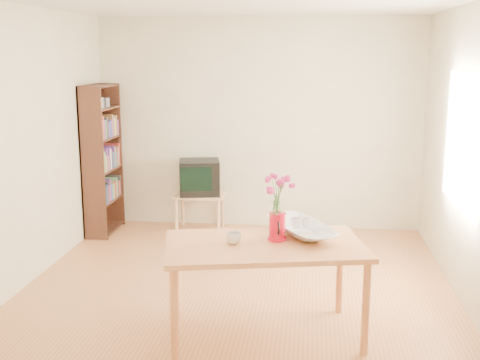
# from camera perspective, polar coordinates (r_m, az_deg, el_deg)

# --- Properties ---
(room) EXTENTS (4.50, 4.50, 4.50)m
(room) POSITION_cam_1_polar(r_m,az_deg,el_deg) (5.26, -0.06, 2.55)
(room) COLOR #B06D3E
(room) RESTS_ON ground
(table) EXTENTS (1.64, 1.15, 0.75)m
(table) POSITION_cam_1_polar(r_m,az_deg,el_deg) (4.60, 2.37, -6.92)
(table) COLOR #C77644
(table) RESTS_ON ground
(tv_stand) EXTENTS (0.60, 0.45, 0.46)m
(tv_stand) POSITION_cam_1_polar(r_m,az_deg,el_deg) (7.46, -3.83, -1.85)
(tv_stand) COLOR #DEAD7D
(tv_stand) RESTS_ON ground
(bookshelf) EXTENTS (0.28, 0.70, 1.80)m
(bookshelf) POSITION_cam_1_polar(r_m,az_deg,el_deg) (7.46, -12.89, 1.42)
(bookshelf) COLOR #331911
(bookshelf) RESTS_ON ground
(pitcher) EXTENTS (0.14, 0.22, 0.22)m
(pitcher) POSITION_cam_1_polar(r_m,az_deg,el_deg) (4.63, 3.55, -4.52)
(pitcher) COLOR red
(pitcher) RESTS_ON table
(flowers) EXTENTS (0.25, 0.25, 0.35)m
(flowers) POSITION_cam_1_polar(r_m,az_deg,el_deg) (4.56, 3.59, -1.11)
(flowers) COLOR #F23897
(flowers) RESTS_ON pitcher
(mug) EXTENTS (0.14, 0.14, 0.09)m
(mug) POSITION_cam_1_polar(r_m,az_deg,el_deg) (4.55, -0.61, -5.52)
(mug) COLOR white
(mug) RESTS_ON table
(bowl) EXTENTS (0.71, 0.71, 0.49)m
(bowl) POSITION_cam_1_polar(r_m,az_deg,el_deg) (4.77, 5.87, -2.25)
(bowl) COLOR white
(bowl) RESTS_ON table
(teacup_a) EXTENTS (0.11, 0.11, 0.07)m
(teacup_a) POSITION_cam_1_polar(r_m,az_deg,el_deg) (4.78, 5.38, -2.76)
(teacup_a) COLOR white
(teacup_a) RESTS_ON bowl
(teacup_b) EXTENTS (0.10, 0.10, 0.07)m
(teacup_b) POSITION_cam_1_polar(r_m,az_deg,el_deg) (4.80, 6.40, -2.73)
(teacup_b) COLOR white
(teacup_b) RESTS_ON bowl
(television) EXTENTS (0.56, 0.53, 0.42)m
(television) POSITION_cam_1_polar(r_m,az_deg,el_deg) (7.41, -3.84, 0.33)
(television) COLOR black
(television) RESTS_ON tv_stand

